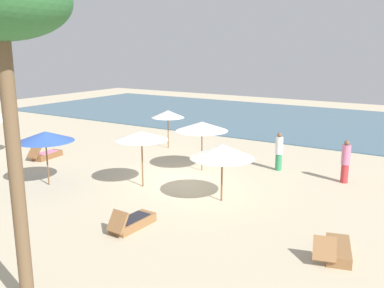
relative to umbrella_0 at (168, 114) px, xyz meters
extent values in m
plane|color=beige|center=(3.69, -4.79, -1.87)|extent=(60.00, 60.00, 0.00)
cube|color=#476B7F|center=(3.69, 12.21, -1.84)|extent=(48.00, 16.00, 0.06)
cylinder|color=brown|center=(0.00, 0.00, -0.86)|extent=(0.06, 0.06, 2.01)
cone|color=white|center=(0.00, 0.00, 0.00)|extent=(1.77, 1.77, 0.39)
cylinder|color=brown|center=(6.28, -5.58, -0.86)|extent=(0.06, 0.06, 2.01)
cone|color=silver|center=(6.28, -5.58, -0.05)|extent=(2.28, 2.28, 0.49)
cylinder|color=brown|center=(3.75, -2.71, -0.79)|extent=(0.05, 0.05, 2.14)
cone|color=white|center=(3.75, -2.71, 0.13)|extent=(2.29, 2.29, 0.39)
cylinder|color=brown|center=(-0.37, -7.67, -0.81)|extent=(0.06, 0.06, 2.11)
cone|color=#3359B2|center=(-0.37, -7.67, 0.10)|extent=(2.20, 2.20, 0.39)
cylinder|color=brown|center=(2.92, -5.83, -0.80)|extent=(0.06, 0.06, 2.14)
cone|color=white|center=(2.92, -5.83, 0.16)|extent=(2.02, 2.02, 0.32)
cube|color=olive|center=(10.80, -7.52, -1.73)|extent=(0.98, 1.61, 0.28)
cube|color=olive|center=(10.61, -8.20, -1.45)|extent=(0.68, 0.62, 0.53)
cube|color=brown|center=(-3.81, -4.92, -1.73)|extent=(0.78, 1.56, 0.28)
cube|color=brown|center=(-3.90, -5.62, -1.45)|extent=(0.63, 0.55, 0.53)
cube|color=#D17299|center=(-3.81, -4.92, -1.57)|extent=(0.64, 1.11, 0.03)
cube|color=olive|center=(5.10, -9.01, -1.73)|extent=(0.65, 1.52, 0.28)
cube|color=olive|center=(5.13, -9.71, -1.43)|extent=(0.58, 0.43, 0.59)
cube|color=#26262D|center=(5.10, -9.01, -1.57)|extent=(0.55, 1.07, 0.03)
cylinder|color=#338C59|center=(6.59, -0.84, -1.50)|extent=(0.38, 0.38, 0.74)
cylinder|color=white|center=(6.59, -0.84, -0.75)|extent=(0.44, 0.44, 0.77)
sphere|color=brown|center=(6.59, -0.84, -0.27)|extent=(0.21, 0.21, 0.21)
cylinder|color=#BF3338|center=(9.48, -1.11, -1.49)|extent=(0.30, 0.30, 0.76)
cylinder|color=#D17299|center=(9.48, -1.11, -0.71)|extent=(0.35, 0.35, 0.79)
sphere|color=brown|center=(9.48, -1.11, -0.22)|extent=(0.21, 0.21, 0.21)
cylinder|color=brown|center=(5.82, -13.28, 0.97)|extent=(0.28, 0.28, 5.68)
camera|label=1|loc=(12.97, -18.13, 3.45)|focal=39.44mm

